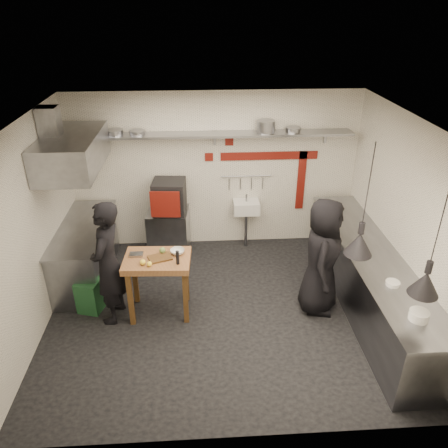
{
  "coord_description": "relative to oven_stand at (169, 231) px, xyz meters",
  "views": [
    {
      "loc": [
        -0.29,
        -5.13,
        4.14
      ],
      "look_at": [
        0.05,
        0.3,
        1.3
      ],
      "focal_mm": 35.0,
      "sensor_mm": 36.0,
      "label": 1
    }
  ],
  "objects": [
    {
      "name": "floor",
      "position": [
        0.85,
        -1.8,
        -0.4
      ],
      "size": [
        5.0,
        5.0,
        0.0
      ],
      "primitive_type": "plane",
      "color": "black",
      "rests_on": "ground"
    },
    {
      "name": "ceiling",
      "position": [
        0.85,
        -1.8,
        2.4
      ],
      "size": [
        5.0,
        5.0,
        0.0
      ],
      "primitive_type": "plane",
      "color": "beige",
      "rests_on": "floor"
    },
    {
      "name": "wall_back",
      "position": [
        0.85,
        0.3,
        1.0
      ],
      "size": [
        5.0,
        0.04,
        2.8
      ],
      "primitive_type": "cube",
      "color": "silver",
      "rests_on": "floor"
    },
    {
      "name": "wall_front",
      "position": [
        0.85,
        -3.9,
        1.0
      ],
      "size": [
        5.0,
        0.04,
        2.8
      ],
      "primitive_type": "cube",
      "color": "silver",
      "rests_on": "floor"
    },
    {
      "name": "wall_left",
      "position": [
        -1.65,
        -1.8,
        1.0
      ],
      "size": [
        0.04,
        4.2,
        2.8
      ],
      "primitive_type": "cube",
      "color": "silver",
      "rests_on": "floor"
    },
    {
      "name": "wall_right",
      "position": [
        3.35,
        -1.8,
        1.0
      ],
      "size": [
        0.04,
        4.2,
        2.8
      ],
      "primitive_type": "cube",
      "color": "silver",
      "rests_on": "floor"
    },
    {
      "name": "red_band_horiz",
      "position": [
        1.8,
        0.28,
        1.28
      ],
      "size": [
        1.7,
        0.02,
        0.14
      ],
      "primitive_type": "cube",
      "color": "maroon",
      "rests_on": "wall_back"
    },
    {
      "name": "red_band_vert",
      "position": [
        2.4,
        0.28,
        0.8
      ],
      "size": [
        0.14,
        0.02,
        1.1
      ],
      "primitive_type": "cube",
      "color": "maroon",
      "rests_on": "wall_back"
    },
    {
      "name": "red_tile_a",
      "position": [
        1.1,
        0.28,
        1.55
      ],
      "size": [
        0.14,
        0.02,
        0.14
      ],
      "primitive_type": "cube",
      "color": "maroon",
      "rests_on": "wall_back"
    },
    {
      "name": "red_tile_b",
      "position": [
        0.75,
        0.28,
        1.28
      ],
      "size": [
        0.14,
        0.02,
        0.14
      ],
      "primitive_type": "cube",
      "color": "maroon",
      "rests_on": "wall_back"
    },
    {
      "name": "back_shelf",
      "position": [
        0.85,
        0.12,
        1.72
      ],
      "size": [
        4.6,
        0.34,
        0.04
      ],
      "primitive_type": "cube",
      "color": "slate",
      "rests_on": "wall_back"
    },
    {
      "name": "shelf_bracket_left",
      "position": [
        -1.05,
        0.27,
        1.62
      ],
      "size": [
        0.04,
        0.06,
        0.24
      ],
      "primitive_type": "cube",
      "color": "slate",
      "rests_on": "wall_back"
    },
    {
      "name": "shelf_bracket_mid",
      "position": [
        0.85,
        0.27,
        1.62
      ],
      "size": [
        0.04,
        0.06,
        0.24
      ],
      "primitive_type": "cube",
      "color": "slate",
      "rests_on": "wall_back"
    },
    {
      "name": "shelf_bracket_right",
      "position": [
        2.75,
        0.27,
        1.62
      ],
      "size": [
        0.04,
        0.06,
        0.24
      ],
      "primitive_type": "cube",
      "color": "slate",
      "rests_on": "wall_back"
    },
    {
      "name": "pan_far_left",
      "position": [
        -0.78,
        0.12,
        1.79
      ],
      "size": [
        0.31,
        0.31,
        0.09
      ],
      "primitive_type": "cylinder",
      "rotation": [
        0.0,
        0.0,
        0.15
      ],
      "color": "slate",
      "rests_on": "back_shelf"
    },
    {
      "name": "pan_mid_left",
      "position": [
        -0.42,
        0.12,
        1.78
      ],
      "size": [
        0.33,
        0.33,
        0.07
      ],
      "primitive_type": "cylinder",
      "rotation": [
        0.0,
        0.0,
        0.39
      ],
      "color": "slate",
      "rests_on": "back_shelf"
    },
    {
      "name": "stock_pot",
      "position": [
        1.69,
        0.12,
        1.84
      ],
      "size": [
        0.4,
        0.4,
        0.2
      ],
      "primitive_type": "cylinder",
      "rotation": [
        0.0,
        0.0,
        0.4
      ],
      "color": "slate",
      "rests_on": "back_shelf"
    },
    {
      "name": "pan_right",
      "position": [
        2.15,
        0.12,
        1.78
      ],
      "size": [
        0.28,
        0.28,
        0.08
      ],
      "primitive_type": "cylinder",
      "rotation": [
        0.0,
        0.0,
        -0.1
      ],
      "color": "slate",
      "rests_on": "back_shelf"
    },
    {
      "name": "oven_stand",
      "position": [
        0.0,
        0.0,
        0.0
      ],
      "size": [
        0.75,
        0.7,
        0.8
      ],
      "primitive_type": "cube",
      "rotation": [
        0.0,
        0.0,
        -0.08
      ],
      "color": "slate",
      "rests_on": "floor"
    },
    {
      "name": "combi_oven",
      "position": [
        0.05,
        -0.04,
        0.69
      ],
      "size": [
        0.58,
        0.55,
        0.58
      ],
      "primitive_type": "cube",
      "rotation": [
        0.0,
        0.0,
        -0.08
      ],
      "color": "black",
      "rests_on": "oven_stand"
    },
    {
      "name": "oven_door",
      "position": [
        -0.01,
        -0.35,
        0.69
      ],
      "size": [
        0.49,
        0.07,
        0.46
      ],
      "primitive_type": "cube",
      "rotation": [
        0.0,
        0.0,
        -0.08
      ],
      "color": "maroon",
      "rests_on": "combi_oven"
    },
    {
      "name": "oven_glass",
      "position": [
        0.02,
        -0.35,
        0.69
      ],
      "size": [
        0.33,
        0.04,
        0.34
      ],
      "primitive_type": "cube",
      "rotation": [
        0.0,
        0.0,
        -0.08
      ],
      "color": "black",
      "rests_on": "oven_door"
    },
    {
      "name": "hand_sink",
      "position": [
        1.4,
        0.12,
        0.38
      ],
      "size": [
        0.46,
        0.34,
        0.22
      ],
      "primitive_type": "cube",
      "color": "silver",
      "rests_on": "wall_back"
    },
    {
      "name": "sink_tap",
      "position": [
        1.4,
        0.12,
        0.56
      ],
      "size": [
        0.03,
        0.03,
        0.14
      ],
      "primitive_type": "cylinder",
      "color": "slate",
      "rests_on": "hand_sink"
    },
    {
      "name": "sink_drain",
      "position": [
        1.4,
        0.08,
        -0.06
      ],
      "size": [
        0.06,
        0.06,
        0.66
      ],
      "primitive_type": "cylinder",
      "color": "slate",
      "rests_on": "floor"
    },
    {
      "name": "utensil_rail",
      "position": [
        1.4,
        0.26,
        0.92
      ],
      "size": [
        0.9,
        0.02,
        0.02
      ],
      "primitive_type": "cylinder",
      "rotation": [
        0.0,
        1.57,
        0.0
      ],
      "color": "slate",
      "rests_on": "wall_back"
    },
    {
      "name": "counter_right",
      "position": [
        3.0,
        -1.8,
        0.05
      ],
      "size": [
        0.7,
        3.8,
        0.9
      ],
      "primitive_type": "cube",
      "color": "slate",
      "rests_on": "floor"
    },
    {
      "name": "counter_right_top",
      "position": [
        3.0,
        -1.8,
        0.52
      ],
      "size": [
        0.76,
        3.9,
        0.03
      ],
      "primitive_type": "cube",
      "color": "slate",
      "rests_on": "counter_right"
    },
    {
      "name": "plate_stack",
      "position": [
        2.97,
        -3.24,
        0.59
      ],
      "size": [
        0.25,
        0.25,
        0.11
      ],
      "primitive_type": "cylinder",
      "rotation": [
        0.0,
        0.0,
        -0.16
      ],
      "color": "silver",
      "rests_on": "counter_right_top"
    },
    {
      "name": "small_bowl_right",
      "position": [
        2.95,
        -2.58,
        0.56
      ],
      "size": [
        0.2,
        0.2,
        0.05
      ],
      "primitive_type": "cylinder",
      "rotation": [
        0.0,
        0.0,
        -0.12
      ],
      "color": "silver",
      "rests_on": "counter_right_top"
    },
    {
      "name": "counter_left",
      "position": [
        -1.3,
        -0.75,
        0.05
      ],
      "size": [
        0.7,
        1.9,
        0.9
      ],
      "primitive_type": "cube",
      "color": "slate",
      "rests_on": "floor"
    },
    {
      "name": "counter_left_top",
      "position": [
        -1.3,
        -0.75,
        0.52
      ],
      "size": [
        0.76,
        2.0,
        0.03
      ],
      "primitive_type": "cube",
      "color": "slate",
      "rests_on": "counter_left"
    },
    {
      "name": "extractor_hood",
      "position": [
        -1.25,
        -0.75,
        1.75
      ],
      "size": [
        0.78,
        1.6,
        0.5
      ],
      "primitive_type": "cube",
      "color": "slate",
      "rests_on": "ceiling"
    },
    {
      "name": "hood_duct",
      "position": [
        -1.5,
        -0.75,
        2.15
      ],
      "size": [
        0.28,
        0.28,
        0.5
      ],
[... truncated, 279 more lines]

